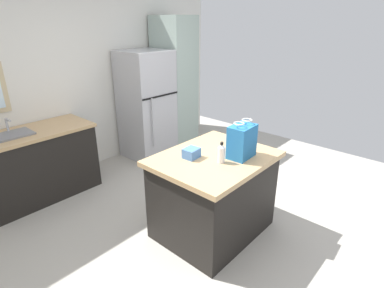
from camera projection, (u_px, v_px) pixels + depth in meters
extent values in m
plane|color=#ADA89E|center=(213.00, 224.00, 3.51)|extent=(6.18, 6.18, 0.00)
cube|color=silver|center=(84.00, 80.00, 4.53)|extent=(5.15, 0.10, 2.66)
cube|color=black|center=(213.00, 197.00, 3.26)|extent=(1.11, 0.88, 0.84)
cube|color=tan|center=(214.00, 159.00, 3.10)|extent=(1.19, 0.96, 0.05)
cube|color=#B7B7BC|center=(147.00, 105.00, 5.01)|extent=(0.73, 0.68, 1.72)
cube|color=black|center=(161.00, 96.00, 4.72)|extent=(0.72, 0.01, 0.02)
cylinder|color=#B7B7BC|center=(153.00, 123.00, 4.70)|extent=(0.02, 0.02, 0.77)
cube|color=#9EB2A8|center=(175.00, 84.00, 5.36)|extent=(0.53, 0.64, 2.22)
cube|color=black|center=(38.00, 166.00, 3.93)|extent=(1.35, 0.64, 0.85)
cube|color=tan|center=(31.00, 133.00, 3.76)|extent=(1.39, 0.68, 0.04)
cube|color=slate|center=(14.00, 139.00, 3.64)|extent=(0.40, 0.32, 0.14)
cylinder|color=#B7B7BC|center=(7.00, 125.00, 3.67)|extent=(0.03, 0.03, 0.18)
cylinder|color=#B7B7BC|center=(8.00, 120.00, 3.59)|extent=(0.02, 0.14, 0.02)
cube|color=#236BAD|center=(242.00, 142.00, 3.01)|extent=(0.29, 0.21, 0.33)
torus|color=white|center=(239.00, 123.00, 2.89)|extent=(0.11, 0.11, 0.01)
torus|color=white|center=(247.00, 120.00, 2.98)|extent=(0.11, 0.11, 0.01)
cube|color=#4775B7|center=(191.00, 153.00, 3.04)|extent=(0.16, 0.14, 0.10)
cylinder|color=white|center=(221.00, 155.00, 2.93)|extent=(0.07, 0.07, 0.15)
cone|color=white|center=(222.00, 146.00, 2.89)|extent=(0.06, 0.06, 0.03)
cylinder|color=black|center=(222.00, 143.00, 2.88)|extent=(0.03, 0.03, 0.02)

